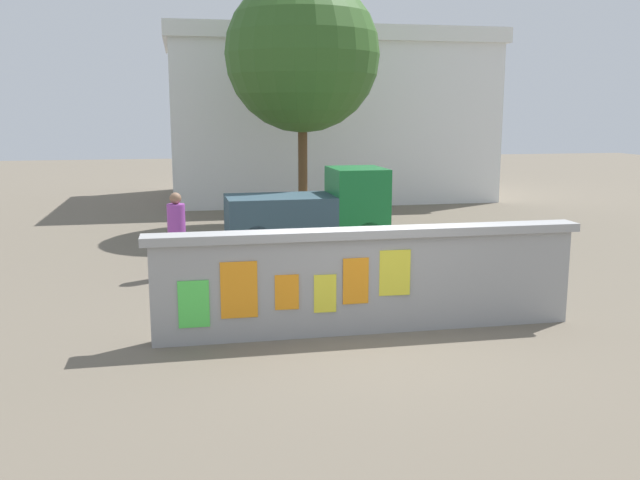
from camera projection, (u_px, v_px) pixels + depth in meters
ground at (286, 235)px, 17.69m from camera, size 60.00×60.00×0.00m
poster_wall at (368, 279)px, 9.83m from camera, size 6.28×0.42×1.50m
auto_rickshaw_truck at (315, 210)px, 15.76m from camera, size 3.62×1.55×1.85m
motorcycle at (248, 262)px, 12.42m from camera, size 1.90×0.56×0.87m
bicycle_near at (342, 280)px, 11.46m from camera, size 1.71×0.44×0.95m
bicycle_far at (407, 263)px, 12.75m from camera, size 1.69×0.47×0.95m
person_walking at (176, 226)px, 13.10m from camera, size 0.43×0.43×1.62m
tree_roadside at (302, 55)px, 18.46m from camera, size 4.14×4.14×6.68m
building_background at (324, 116)px, 25.48m from camera, size 11.34×6.77×5.85m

